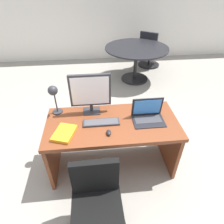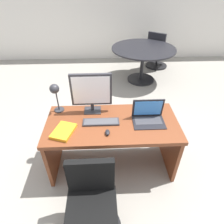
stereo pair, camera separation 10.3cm
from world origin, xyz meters
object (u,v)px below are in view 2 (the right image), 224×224
Objects in this scene: desk at (112,133)px; book at (64,131)px; mouse at (107,132)px; meeting_chair_near at (157,54)px; meeting_table at (143,56)px; office_chair at (92,209)px; desk_lamp at (55,92)px; laptop at (148,114)px; keyboard at (101,122)px; monitor at (91,91)px.

book is (-0.52, -0.19, 0.22)m from desk.
mouse is 0.10× the size of meeting_chair_near.
desk is 2.50m from meeting_table.
meeting_table is (0.84, 2.60, -0.17)m from mouse.
meeting_chair_near is (1.51, 3.91, 0.03)m from office_chair.
mouse is at bearing -36.21° from desk_lamp.
meeting_chair_near is at bearing 68.83° from office_chair.
laptop is at bearing -105.86° from meeting_chair_near.
meeting_chair_near reaches higher than mouse.
desk_lamp reaches higher than laptop.
book is 0.39× the size of office_chair.
keyboard is 0.50× the size of office_chair.
desk is 3.06× the size of monitor.
meeting_table is (0.78, 2.37, 0.05)m from desk.
office_chair is (-0.63, -0.81, -0.48)m from laptop.
monitor is 0.52m from mouse.
book is at bearing -118.89° from meeting_chair_near.
office_chair reaches higher than meeting_table.
mouse is (0.17, -0.42, -0.26)m from monitor.
meeting_table is at bearing 62.99° from book.
laptop is 3.25m from meeting_chair_near.
laptop is at bearing 25.63° from mouse.
desk_lamp is 0.41× the size of meeting_chair_near.
meeting_table is at bearing 65.14° from monitor.
desk_lamp is (-0.64, 0.20, 0.47)m from desk.
laptop reaches higher than desk.
laptop is 0.39× the size of meeting_chair_near.
mouse is at bearing -112.09° from meeting_chair_near.
book is (-0.29, -0.38, -0.26)m from monitor.
desk is 4.76× the size of book.
mouse is at bearing -104.40° from desk.
desk_lamp reaches higher than mouse.
monitor reaches higher than desk.
laptop is 0.95m from book.
book is at bearing 115.45° from office_chair.
monitor is 1.31× the size of desk_lamp.
desk_lamp is at bearing 179.06° from monitor.
meeting_table is at bearing 56.86° from desk_lamp.
desk_lamp is at bearing 155.13° from keyboard.
laptop is at bearing -16.74° from monitor.
meeting_table is at bearing 71.71° from desk.
monitor is 1.39× the size of laptop.
mouse is at bearing -154.37° from laptop.
desk_lamp is at bearing -123.14° from meeting_table.
meeting_chair_near reaches higher than book.
desk is 4.25× the size of laptop.
desk is 0.32m from mouse.
desk_lamp is 0.46× the size of office_chair.
office_chair is (0.01, -1.00, -0.68)m from monitor.
desk is at bearing 17.75° from keyboard.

